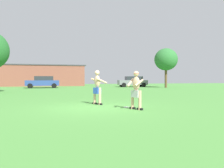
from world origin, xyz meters
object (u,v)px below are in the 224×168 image
at_px(player_with_cap, 136,88).
at_px(tree_left_field, 166,60).
at_px(car_gray_mid_lot, 133,81).
at_px(player_in_blue, 97,87).
at_px(frisbee, 126,107).
at_px(car_blue_near_post, 43,82).

xyz_separation_m(player_with_cap, tree_left_field, (11.92, 19.35, 2.98)).
height_order(player_with_cap, car_gray_mid_lot, player_with_cap).
height_order(player_in_blue, frisbee, player_in_blue).
bearing_deg(player_in_blue, player_with_cap, -61.46).
bearing_deg(car_gray_mid_lot, player_in_blue, -114.83).
bearing_deg(frisbee, player_with_cap, -77.85).
bearing_deg(player_in_blue, frisbee, -54.11).
distance_m(player_in_blue, frisbee, 1.99).
distance_m(player_in_blue, car_blue_near_post, 20.94).
xyz_separation_m(player_with_cap, car_gray_mid_lot, (8.49, 23.18, -0.07)).
distance_m(player_with_cap, player_in_blue, 2.53).
bearing_deg(player_in_blue, car_blue_near_post, 98.98).
bearing_deg(tree_left_field, player_in_blue, -127.49).
bearing_deg(player_in_blue, tree_left_field, 52.51).
relative_size(player_in_blue, tree_left_field, 0.32).
xyz_separation_m(player_in_blue, frisbee, (1.04, -1.44, -0.89)).
relative_size(player_with_cap, car_gray_mid_lot, 0.37).
distance_m(frisbee, tree_left_field, 22.49).
distance_m(player_in_blue, tree_left_field, 21.78).
xyz_separation_m(car_blue_near_post, tree_left_field, (16.40, -3.56, 3.05)).
height_order(player_with_cap, frisbee, player_with_cap).
relative_size(frisbee, car_gray_mid_lot, 0.06).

